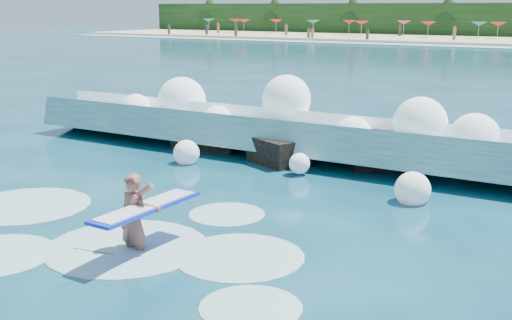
# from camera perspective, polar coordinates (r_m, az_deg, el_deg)

# --- Properties ---
(ground) EXTENTS (200.00, 200.00, 0.00)m
(ground) POSITION_cam_1_polar(r_m,az_deg,el_deg) (13.64, -9.82, -5.84)
(ground) COLOR #082F42
(ground) RESTS_ON ground
(breaking_wave) EXTENTS (19.89, 3.03, 1.71)m
(breaking_wave) POSITION_cam_1_polar(r_m,az_deg,el_deg) (19.50, 5.14, 1.99)
(breaking_wave) COLOR teal
(breaking_wave) RESTS_ON ground
(rock_cluster) EXTENTS (8.01, 3.16, 1.25)m
(rock_cluster) POSITION_cam_1_polar(r_m,az_deg,el_deg) (19.56, 2.23, 1.46)
(rock_cluster) COLOR black
(rock_cluster) RESTS_ON ground
(surfer_with_board) EXTENTS (0.94, 2.95, 1.80)m
(surfer_with_board) POSITION_cam_1_polar(r_m,az_deg,el_deg) (12.06, -10.59, -5.12)
(surfer_with_board) COLOR brown
(surfer_with_board) RESTS_ON ground
(wave_spray) EXTENTS (15.18, 4.81, 2.52)m
(wave_spray) POSITION_cam_1_polar(r_m,az_deg,el_deg) (19.45, 4.80, 3.68)
(wave_spray) COLOR white
(wave_spray) RESTS_ON ground
(surf_foam) EXTENTS (9.41, 6.20, 0.16)m
(surf_foam) POSITION_cam_1_polar(r_m,az_deg,el_deg) (13.25, -13.17, -6.58)
(surf_foam) COLOR silver
(surf_foam) RESTS_ON ground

